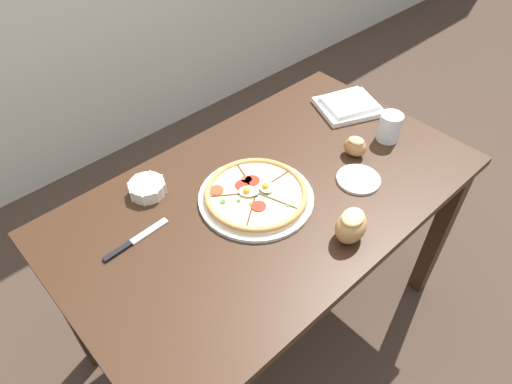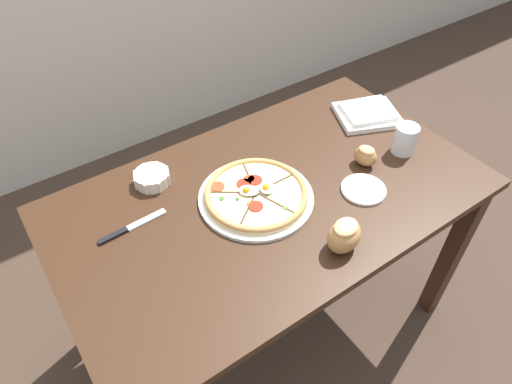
% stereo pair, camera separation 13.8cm
% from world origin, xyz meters
% --- Properties ---
extents(ground_plane, '(12.00, 12.00, 0.00)m').
position_xyz_m(ground_plane, '(0.00, 0.00, 0.00)').
color(ground_plane, '#3D2D23').
extents(dining_table, '(1.34, 0.78, 0.76)m').
position_xyz_m(dining_table, '(0.00, 0.00, 0.65)').
color(dining_table, '#331E11').
rests_on(dining_table, ground_plane).
extents(pizza, '(0.35, 0.35, 0.05)m').
position_xyz_m(pizza, '(-0.05, 0.01, 0.77)').
color(pizza, white).
rests_on(pizza, dining_table).
extents(ramekin_bowl, '(0.12, 0.12, 0.04)m').
position_xyz_m(ramekin_bowl, '(-0.28, 0.26, 0.78)').
color(ramekin_bowl, silver).
rests_on(ramekin_bowl, dining_table).
extents(napkin_folded, '(0.28, 0.26, 0.04)m').
position_xyz_m(napkin_folded, '(0.54, 0.13, 0.77)').
color(napkin_folded, white).
rests_on(napkin_folded, dining_table).
extents(bread_piece_near, '(0.12, 0.10, 0.10)m').
position_xyz_m(bread_piece_near, '(0.04, -0.28, 0.81)').
color(bread_piece_near, '#B27F47').
rests_on(bread_piece_near, dining_table).
extents(bread_piece_mid, '(0.08, 0.09, 0.07)m').
position_xyz_m(bread_piece_mid, '(0.34, -0.06, 0.79)').
color(bread_piece_mid, '#A3703D').
rests_on(bread_piece_mid, dining_table).
extents(knife_main, '(0.21, 0.03, 0.01)m').
position_xyz_m(knife_main, '(-0.41, 0.12, 0.76)').
color(knife_main, silver).
rests_on(knife_main, dining_table).
extents(water_glass, '(0.08, 0.08, 0.10)m').
position_xyz_m(water_glass, '(0.49, -0.09, 0.80)').
color(water_glass, white).
rests_on(water_glass, dining_table).
extents(side_saucer, '(0.14, 0.14, 0.01)m').
position_xyz_m(side_saucer, '(0.24, -0.15, 0.76)').
color(side_saucer, white).
rests_on(side_saucer, dining_table).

